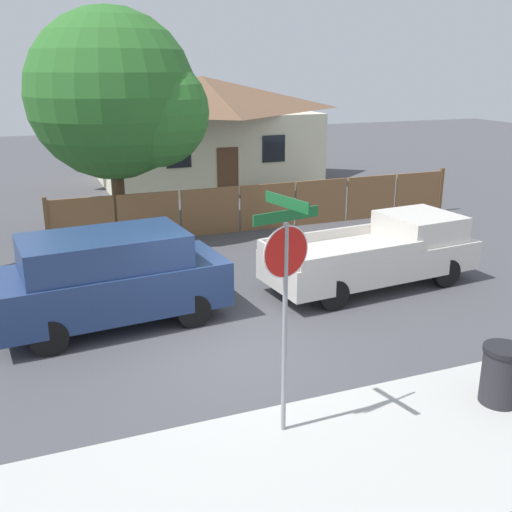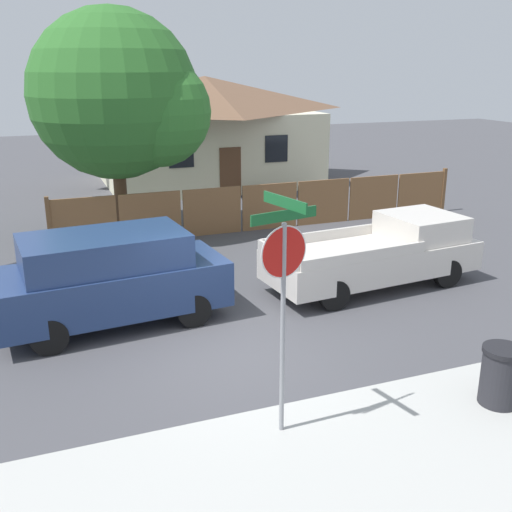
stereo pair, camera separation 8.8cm
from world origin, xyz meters
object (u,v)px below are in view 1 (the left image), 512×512
(oak_tree, at_px, (121,99))
(house, at_px, (203,129))
(trash_bin, at_px, (501,375))
(red_suv, at_px, (110,277))
(orange_pickup, at_px, (380,253))
(stop_sign, at_px, (286,276))

(oak_tree, bearing_deg, house, 58.29)
(house, xyz_separation_m, trash_bin, (-1.08, -19.90, -1.94))
(house, distance_m, trash_bin, 20.02)
(house, distance_m, red_suv, 15.95)
(orange_pickup, xyz_separation_m, trash_bin, (-1.16, -5.35, -0.31))
(orange_pickup, relative_size, stop_sign, 1.54)
(house, relative_size, stop_sign, 2.76)
(house, bearing_deg, trash_bin, -93.10)
(red_suv, xyz_separation_m, stop_sign, (1.75, -4.76, 1.38))
(oak_tree, relative_size, orange_pickup, 1.26)
(house, bearing_deg, red_suv, -113.48)
(red_suv, relative_size, trash_bin, 4.91)
(red_suv, bearing_deg, house, 61.33)
(house, xyz_separation_m, stop_sign, (-4.58, -19.33, -0.01))
(house, xyz_separation_m, orange_pickup, (0.09, -14.55, -1.63))
(oak_tree, relative_size, red_suv, 1.44)
(oak_tree, xyz_separation_m, stop_sign, (0.22, -11.57, -1.78))
(trash_bin, bearing_deg, house, 86.90)
(orange_pickup, bearing_deg, trash_bin, -107.46)
(oak_tree, relative_size, stop_sign, 1.94)
(stop_sign, xyz_separation_m, trash_bin, (3.51, -0.56, -1.93))
(oak_tree, bearing_deg, red_suv, -102.67)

